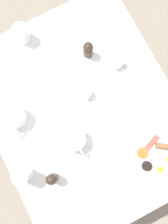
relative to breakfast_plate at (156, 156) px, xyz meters
name	(u,v)px	position (x,y,z in m)	size (l,w,h in m)	color
ground_plane	(84,126)	(0.23, -0.38, -0.78)	(8.00, 8.00, 0.00)	gray
table	(84,114)	(0.23, -0.38, -0.08)	(0.98, 1.22, 0.77)	white
breakfast_plate	(156,156)	(0.00, 0.00, 0.00)	(0.27, 0.27, 0.04)	white
teapot_near	(74,140)	(0.34, -0.27, 0.04)	(0.12, 0.20, 0.12)	white
teapot_far	(15,117)	(0.56, -0.52, 0.04)	(0.12, 0.20, 0.12)	white
teacup_with_saucer_left	(116,62)	(-0.06, -0.54, 0.02)	(0.15, 0.15, 0.06)	white
water_glass_tall	(23,176)	(0.64, -0.23, 0.07)	(0.08, 0.08, 0.15)	white
water_glass_short	(22,34)	(0.33, -0.91, 0.05)	(0.08, 0.08, 0.12)	white
creamer_jug	(85,94)	(0.18, -0.46, 0.02)	(0.08, 0.06, 0.06)	white
pepper_grinder	(52,179)	(0.53, -0.15, 0.05)	(0.05, 0.05, 0.12)	#38281E
salt_grinder	(88,50)	(0.06, -0.66, 0.05)	(0.05, 0.05, 0.12)	#38281E
napkin_folded	(60,202)	(0.55, -0.02, -0.01)	(0.11, 0.14, 0.01)	white
fork_by_plate	(60,48)	(0.18, -0.76, -0.01)	(0.18, 0.02, 0.00)	silver
spoon_for_tea	(104,9)	(-0.15, -0.86, -0.01)	(0.09, 0.14, 0.00)	silver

